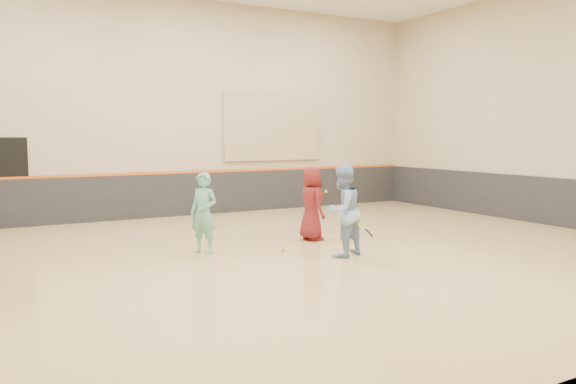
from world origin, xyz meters
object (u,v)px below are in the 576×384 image
young_man (312,203)px  spare_racket (236,221)px  girl (204,213)px  instructor (342,211)px

young_man → spare_racket: size_ratio=2.26×
girl → instructor: instructor is taller
young_man → spare_racket: bearing=14.5°
girl → instructor: 2.63m
girl → spare_racket: 3.74m
instructor → spare_racket: bearing=-105.7°
young_man → instructor: bearing=172.3°
instructor → young_man: 1.74m
young_man → spare_racket: 3.01m
instructor → young_man: (0.37, 1.70, -0.06)m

